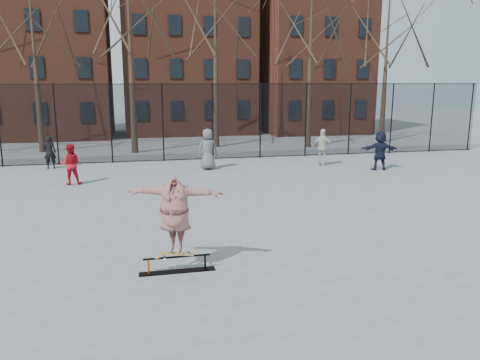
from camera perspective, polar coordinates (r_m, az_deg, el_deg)
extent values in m
plane|color=slate|center=(12.46, 0.94, -7.19)|extent=(100.00, 100.00, 0.00)
cube|color=black|center=(10.51, -7.64, -10.99)|extent=(1.66, 0.25, 0.01)
cylinder|color=#D2400C|center=(10.42, -11.08, -10.33)|extent=(0.04, 0.04, 0.34)
cylinder|color=black|center=(10.51, -4.28, -9.94)|extent=(0.04, 0.04, 0.34)
cylinder|color=black|center=(10.39, -7.69, -9.28)|extent=(1.46, 0.05, 0.05)
imported|color=#3F3990|center=(10.08, -7.91, -4.22)|extent=(2.12, 1.15, 1.67)
imported|color=black|center=(24.02, -22.18, 3.16)|extent=(0.58, 0.39, 1.58)
imported|color=red|center=(19.97, -19.96, 1.82)|extent=(0.82, 0.65, 1.65)
imported|color=beige|center=(23.36, 10.07, 3.93)|extent=(1.14, 0.94, 1.81)
imported|color=#181C30|center=(22.85, 16.69, 3.46)|extent=(1.78, 0.88, 1.84)
imported|color=#5E5E62|center=(22.05, -3.95, 3.77)|extent=(0.99, 0.69, 1.93)
cylinder|color=black|center=(24.83, -21.52, 6.29)|extent=(0.07, 0.07, 4.00)
cylinder|color=black|center=(24.57, -15.49, 6.63)|extent=(0.07, 0.07, 4.00)
cylinder|color=black|center=(24.57, -9.39, 6.90)|extent=(0.07, 0.07, 4.00)
cylinder|color=black|center=(24.85, -3.35, 7.09)|extent=(0.07, 0.07, 4.00)
cylinder|color=black|center=(25.39, 2.49, 7.21)|extent=(0.07, 0.07, 4.00)
cylinder|color=black|center=(26.18, 8.04, 7.24)|extent=(0.07, 0.07, 4.00)
cylinder|color=black|center=(27.20, 13.22, 7.22)|extent=(0.07, 0.07, 4.00)
cylinder|color=black|center=(28.42, 17.99, 7.14)|extent=(0.07, 0.07, 4.00)
cylinder|color=black|center=(29.82, 22.34, 7.03)|extent=(0.07, 0.07, 4.00)
cylinder|color=black|center=(31.37, 26.28, 6.90)|extent=(0.07, 0.07, 4.00)
cube|color=black|center=(24.69, -6.12, 7.02)|extent=(34.00, 0.01, 4.00)
cylinder|color=black|center=(24.60, -6.22, 11.57)|extent=(34.00, 0.04, 0.04)
cone|color=black|center=(29.86, -23.81, 7.52)|extent=(0.40, 0.40, 4.62)
cone|color=black|center=(28.00, -13.13, 7.98)|extent=(0.40, 0.40, 4.62)
cone|color=black|center=(29.77, -2.36, 8.50)|extent=(0.40, 0.40, 4.62)
cone|color=black|center=(29.99, 8.60, 8.40)|extent=(0.40, 0.40, 4.62)
cone|color=black|center=(33.50, 16.70, 8.39)|extent=(0.40, 0.40, 4.62)
cube|color=brown|center=(38.01, -22.66, 13.92)|extent=(9.00, 7.00, 12.00)
cube|color=brown|center=(37.76, -6.26, 15.52)|extent=(10.00, 7.00, 13.00)
cube|color=brown|center=(40.09, 8.56, 13.81)|extent=(8.00, 7.00, 11.00)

